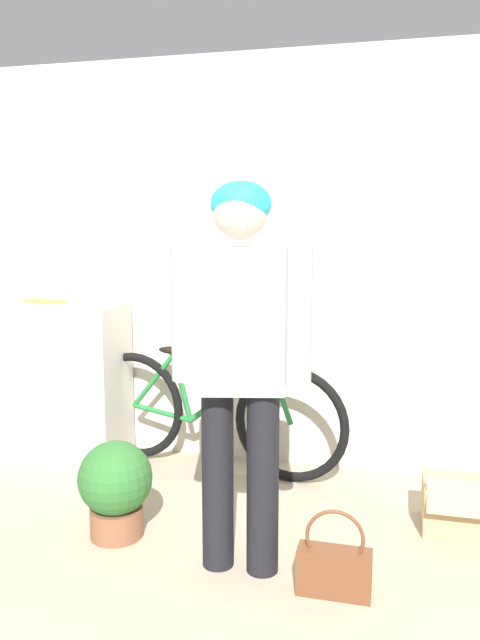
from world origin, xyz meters
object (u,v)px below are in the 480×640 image
(bicycle, at_px, (208,411))
(handbag, at_px, (334,568))
(person, at_px, (240,344))
(potted_plant, at_px, (115,485))
(banana, at_px, (44,301))
(cardboard_box, at_px, (461,506))

(bicycle, distance_m, handbag, 1.53)
(person, bearing_deg, potted_plant, 156.17)
(person, xyz_separation_m, potted_plant, (-0.67, 0.13, -0.77))
(banana, height_order, cardboard_box, banana)
(bicycle, relative_size, potted_plant, 3.66)
(handbag, bearing_deg, banana, 149.46)
(banana, bearing_deg, person, -34.36)
(bicycle, height_order, potted_plant, bicycle)
(cardboard_box, height_order, potted_plant, potted_plant)
(banana, distance_m, potted_plant, 1.58)
(bicycle, bearing_deg, person, -58.47)
(cardboard_box, bearing_deg, banana, 169.52)
(person, distance_m, bicycle, 1.36)
(banana, bearing_deg, cardboard_box, -10.48)
(bicycle, distance_m, banana, 1.33)
(person, relative_size, handbag, 4.59)
(bicycle, xyz_separation_m, potted_plant, (-0.19, -0.96, -0.11))
(person, relative_size, banana, 4.82)
(bicycle, xyz_separation_m, handbag, (0.92, -1.19, -0.26))
(person, bearing_deg, bicycle, 101.02)
(handbag, height_order, cardboard_box, handbag)
(cardboard_box, bearing_deg, handbag, -128.21)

